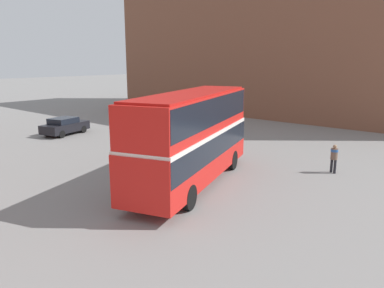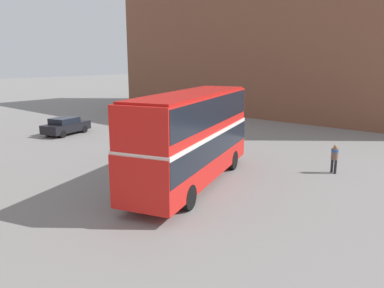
{
  "view_description": "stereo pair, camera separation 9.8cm",
  "coord_description": "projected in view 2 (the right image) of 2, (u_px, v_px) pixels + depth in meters",
  "views": [
    {
      "loc": [
        -13.65,
        -12.02,
        6.16
      ],
      "look_at": [
        0.17,
        -0.29,
        2.08
      ],
      "focal_mm": 35.0,
      "sensor_mm": 36.0,
      "label": 1
    },
    {
      "loc": [
        -13.58,
        -12.09,
        6.16
      ],
      "look_at": [
        0.17,
        -0.29,
        2.08
      ],
      "focal_mm": 35.0,
      "sensor_mm": 36.0,
      "label": 2
    }
  ],
  "objects": [
    {
      "name": "building_row_right",
      "position": [
        271.0,
        37.0,
        43.26
      ],
      "size": [
        11.32,
        38.71,
        17.52
      ],
      "color": "brown",
      "rests_on": "ground_plane"
    },
    {
      "name": "pedestrian_foreground",
      "position": [
        335.0,
        156.0,
        20.65
      ],
      "size": [
        0.52,
        0.52,
        1.61
      ],
      "rotation": [
        0.0,
        0.0,
        2.74
      ],
      "color": "#232328",
      "rests_on": "ground_plane"
    },
    {
      "name": "parked_car_kerb_near",
      "position": [
        66.0,
        126.0,
        31.57
      ],
      "size": [
        4.39,
        2.76,
        1.45
      ],
      "rotation": [
        0.0,
        0.0,
        0.25
      ],
      "color": "black",
      "rests_on": "ground_plane"
    },
    {
      "name": "double_decker_bus",
      "position": [
        192.0,
        132.0,
        18.45
      ],
      "size": [
        10.74,
        5.68,
        4.63
      ],
      "rotation": [
        0.0,
        0.0,
        0.31
      ],
      "color": "red",
      "rests_on": "ground_plane"
    },
    {
      "name": "ground_plane",
      "position": [
        185.0,
        183.0,
        19.09
      ],
      "size": [
        240.0,
        240.0,
        0.0
      ],
      "primitive_type": "plane",
      "color": "gray"
    }
  ]
}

